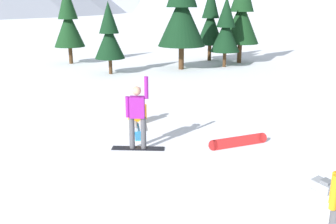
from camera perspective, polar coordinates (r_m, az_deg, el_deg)
The scene contains 10 objects.
snowboarder_midground at distance 10.17m, azimuth -4.73°, elevation -0.50°, with size 1.47×0.79×2.05m.
snowboarder_background at distance 12.37m, azimuth -4.69°, elevation -0.53°, with size 0.77×1.83×0.98m.
loose_snowboard_far_spare at distance 10.79m, azimuth 10.73°, elevation -4.41°, with size 1.92×0.24×0.28m.
backpack_grey at distance 8.88m, azimuth 22.67°, elevation -10.31°, with size 0.45×0.55×0.28m.
pine_tree_young at distance 25.87m, azimuth -15.05°, elevation 13.32°, with size 2.00×2.00×5.13m.
pine_tree_twin at distance 24.02m, azimuth 8.84°, elevation 12.48°, with size 1.84×1.84×4.36m.
pine_tree_short at distance 22.78m, azimuth 2.12°, elevation 15.36°, with size 2.85×2.85×6.47m.
pine_tree_tall at distance 26.65m, azimuth 6.52°, elevation 13.84°, with size 1.85×1.85×5.14m.
pine_tree_slender at distance 21.54m, azimuth -9.01°, elevation 11.58°, with size 1.71×1.71×4.04m.
pine_tree_leaning at distance 25.86m, azimuth 11.20°, elevation 14.53°, with size 2.44×2.44×5.93m.
Camera 1 is at (-1.26, -5.14, 3.92)m, focal length 39.77 mm.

